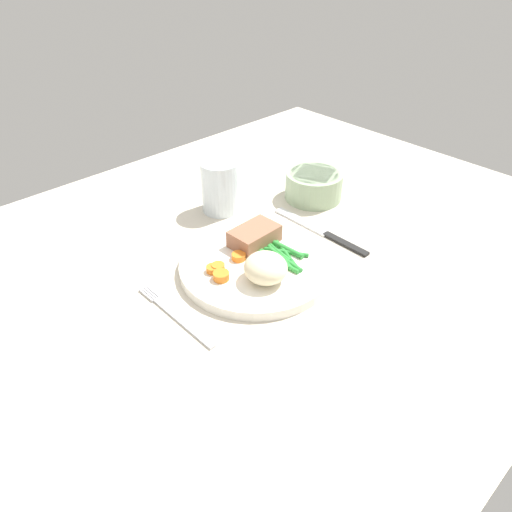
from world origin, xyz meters
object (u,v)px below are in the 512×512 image
(knife, at_px, (322,232))
(water_glass, at_px, (220,190))
(fork, at_px, (176,316))
(meat_portion, at_px, (254,236))
(salad_bowl, at_px, (314,184))
(dinner_plate, at_px, (256,265))

(knife, height_order, water_glass, water_glass)
(fork, relative_size, knife, 0.81)
(meat_portion, height_order, salad_bowl, salad_bowl)
(knife, xyz_separation_m, salad_bowl, (0.09, 0.10, 0.03))
(meat_portion, xyz_separation_m, fork, (-0.19, -0.04, -0.03))
(dinner_plate, relative_size, fork, 1.45)
(knife, height_order, salad_bowl, salad_bowl)
(knife, relative_size, salad_bowl, 1.86)
(water_glass, height_order, salad_bowl, water_glass)
(dinner_plate, height_order, meat_portion, meat_portion)
(meat_portion, distance_m, salad_bowl, 0.22)
(salad_bowl, bearing_deg, dinner_plate, -159.11)
(salad_bowl, bearing_deg, water_glass, 151.09)
(knife, bearing_deg, salad_bowl, 43.67)
(meat_portion, bearing_deg, salad_bowl, 14.58)
(dinner_plate, relative_size, meat_portion, 3.05)
(meat_portion, bearing_deg, dinner_plate, -130.60)
(water_glass, relative_size, salad_bowl, 0.88)
(meat_portion, distance_m, knife, 0.13)
(water_glass, bearing_deg, meat_portion, -108.70)
(knife, bearing_deg, water_glass, 107.89)
(salad_bowl, bearing_deg, meat_portion, -165.42)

